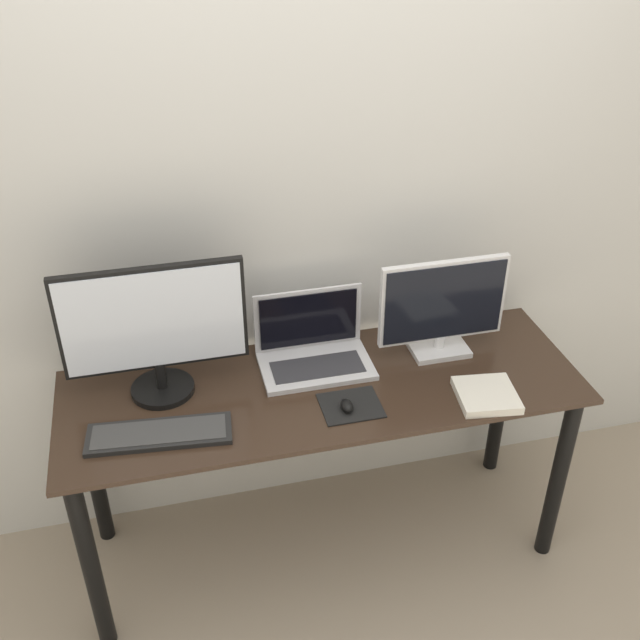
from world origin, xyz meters
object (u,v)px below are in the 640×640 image
object	(u,v)px
monitor_right	(443,307)
laptop	(312,347)
mouse	(347,406)
keyboard	(159,434)
book	(486,395)
monitor_left	(154,328)

from	to	relation	value
monitor_right	laptop	distance (m)	0.47
laptop	mouse	distance (m)	0.30
keyboard	book	xyz separation A→B (m)	(1.04, -0.07, 0.00)
monitor_right	book	size ratio (longest dim) A/B	2.12
mouse	book	size ratio (longest dim) A/B	0.30
laptop	book	xyz separation A→B (m)	(0.50, -0.34, -0.05)
monitor_left	laptop	size ratio (longest dim) A/B	1.53
monitor_left	mouse	world-z (taller)	monitor_left
keyboard	mouse	world-z (taller)	mouse
laptop	mouse	xyz separation A→B (m)	(0.04, -0.29, -0.04)
keyboard	mouse	xyz separation A→B (m)	(0.59, -0.02, 0.01)
book	monitor_right	bearing A→B (deg)	99.81
monitor_right	mouse	xyz separation A→B (m)	(-0.41, -0.24, -0.16)
monitor_left	monitor_right	world-z (taller)	monitor_left
monitor_right	book	xyz separation A→B (m)	(0.05, -0.29, -0.17)
monitor_left	keyboard	bearing A→B (deg)	-96.57
monitor_right	mouse	distance (m)	0.50
mouse	book	world-z (taller)	mouse
monitor_right	monitor_left	bearing A→B (deg)	-180.00
book	mouse	bearing A→B (deg)	173.92
monitor_right	laptop	xyz separation A→B (m)	(-0.45, 0.05, -0.12)
mouse	monitor_right	bearing A→B (deg)	31.00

